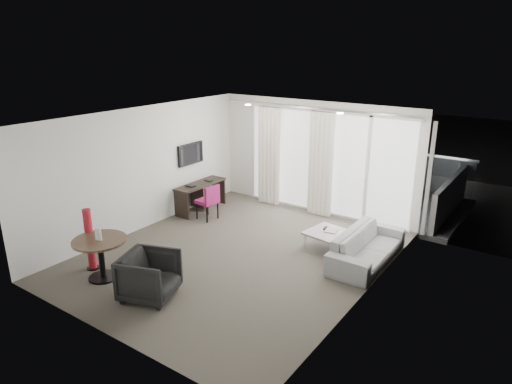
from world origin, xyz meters
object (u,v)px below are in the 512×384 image
Objects in this scene: tub_armchair at (149,276)px; round_table at (102,259)px; red_lamp at (90,239)px; sofa at (367,246)px; rattan_chair_a at (365,182)px; coffee_table at (328,240)px; rattan_chair_b at (406,186)px; desk at (201,197)px; desk_chair at (207,202)px.

round_table is at bearing 72.41° from tub_armchair.
red_lamp reaches higher than sofa.
rattan_chair_a is at bearing 72.57° from round_table.
tub_armchair is (1.56, -0.07, -0.19)m from red_lamp.
coffee_table is 1.02× the size of rattan_chair_b.
red_lamp is (0.40, -3.36, 0.23)m from desk.
rattan_chair_a is (2.39, 3.42, 0.02)m from desk_chair.
desk is 0.63m from desk_chair.
desk_chair is 1.10× the size of rattan_chair_b.
rattan_chair_b reaches higher than round_table.
rattan_chair_b is (3.39, 6.89, -0.19)m from red_lamp.
desk_chair is at bearing -147.91° from rattan_chair_a.
desk is at bearing 85.96° from sofa.
coffee_table is at bearing 84.35° from sofa.
red_lamp is 1.39× the size of tub_armchair.
coffee_table is (1.51, 3.22, -0.20)m from tub_armchair.
rattan_chair_a reaches higher than desk_chair.
rattan_chair_b is (1.82, 6.96, 0.01)m from tub_armchair.
sofa is (4.30, -0.30, -0.04)m from desk.
red_lamp is at bearing -134.22° from rattan_chair_a.
tub_armchair is (1.96, -3.44, 0.04)m from desk.
red_lamp is at bearing -83.22° from desk.
tub_armchair is 0.40× the size of sofa.
red_lamp is 4.96m from sofa.
desk_chair reaches higher than tub_armchair.
desk_chair is at bearing -35.35° from desk.
red_lamp is at bearing -134.32° from coffee_table.
sofa is (3.79, 0.06, -0.12)m from desk_chair.
rattan_chair_b reaches higher than coffee_table.
rattan_chair_a reaches higher than rattan_chair_b.
round_table reaches higher than desk.
tub_armchair is at bearing -58.22° from desk_chair.
desk is 1.25× the size of red_lamp.
desk is at bearing 176.35° from coffee_table.
desk_chair is at bearing 90.85° from sofa.
round_table is at bearing -14.50° from red_lamp.
round_table is 6.85m from rattan_chair_a.
coffee_table is (3.47, -0.22, -0.16)m from desk.
rattan_chair_a is at bearing 22.68° from sofa.
sofa is (3.90, 3.06, -0.27)m from red_lamp.
round_table is 0.45× the size of sofa.
sofa is (0.83, -0.08, 0.12)m from coffee_table.
red_lamp reaches higher than tub_armchair.
coffee_table is 0.84m from sofa.
sofa is at bearing 7.31° from desk_chair.
rattan_chair_a is at bearing 61.56° from desk_chair.
rattan_chair_b reaches higher than sofa.
desk is at bearing -145.60° from rattan_chair_b.
tub_armchair is 1.08× the size of rattan_chair_b.
rattan_chair_b is at bearing 42.96° from desk.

